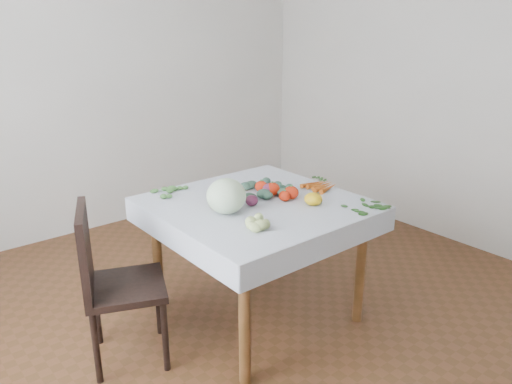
% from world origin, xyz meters
% --- Properties ---
extents(ground, '(4.00, 4.00, 0.00)m').
position_xyz_m(ground, '(0.00, 0.00, 0.00)').
color(ground, '#59331C').
extents(back_wall, '(4.00, 0.04, 2.70)m').
position_xyz_m(back_wall, '(0.00, 2.00, 1.35)').
color(back_wall, silver).
rests_on(back_wall, ground).
extents(table, '(1.00, 1.00, 0.75)m').
position_xyz_m(table, '(0.00, 0.00, 0.65)').
color(table, brown).
rests_on(table, ground).
extents(tablecloth, '(1.12, 1.12, 0.01)m').
position_xyz_m(tablecloth, '(0.00, 0.00, 0.75)').
color(tablecloth, white).
rests_on(tablecloth, table).
extents(chair, '(0.53, 0.53, 0.89)m').
position_xyz_m(chair, '(-0.87, 0.15, 0.51)').
color(chair, black).
rests_on(chair, ground).
extents(cabbage, '(0.26, 0.26, 0.20)m').
position_xyz_m(cabbage, '(-0.24, -0.02, 0.85)').
color(cabbage, beige).
rests_on(cabbage, tablecloth).
extents(tomato_a, '(0.10, 0.10, 0.07)m').
position_xyz_m(tomato_a, '(0.14, 0.13, 0.79)').
color(tomato_a, red).
rests_on(tomato_a, tablecloth).
extents(tomato_b, '(0.11, 0.11, 0.08)m').
position_xyz_m(tomato_b, '(0.19, -0.08, 0.79)').
color(tomato_b, red).
rests_on(tomato_b, tablecloth).
extents(tomato_c, '(0.08, 0.08, 0.06)m').
position_xyz_m(tomato_c, '(0.14, -0.09, 0.79)').
color(tomato_c, red).
rests_on(tomato_c, tablecloth).
extents(tomato_d, '(0.10, 0.10, 0.08)m').
position_xyz_m(tomato_d, '(0.15, 0.03, 0.80)').
color(tomato_d, red).
rests_on(tomato_d, tablecloth).
extents(heirloom_back, '(0.17, 0.17, 0.09)m').
position_xyz_m(heirloom_back, '(-0.19, 0.05, 0.80)').
color(heirloom_back, yellow).
rests_on(heirloom_back, tablecloth).
extents(heirloom_front, '(0.12, 0.12, 0.07)m').
position_xyz_m(heirloom_front, '(0.22, -0.24, 0.79)').
color(heirloom_front, yellow).
rests_on(heirloom_front, tablecloth).
extents(onion_a, '(0.08, 0.08, 0.06)m').
position_xyz_m(onion_a, '(-0.06, -0.02, 0.79)').
color(onion_a, '#4E162F').
rests_on(onion_a, tablecloth).
extents(onion_b, '(0.10, 0.10, 0.07)m').
position_xyz_m(onion_b, '(0.14, 0.05, 0.79)').
color(onion_b, '#4E162F').
rests_on(onion_b, tablecloth).
extents(tomatillo_cluster, '(0.16, 0.13, 0.05)m').
position_xyz_m(tomatillo_cluster, '(-0.23, -0.27, 0.78)').
color(tomatillo_cluster, '#BACA74').
rests_on(tomatillo_cluster, tablecloth).
extents(carrot_bunch, '(0.20, 0.19, 0.03)m').
position_xyz_m(carrot_bunch, '(0.48, -0.06, 0.77)').
color(carrot_bunch, '#CB5D16').
rests_on(carrot_bunch, tablecloth).
extents(kale_bunch, '(0.33, 0.28, 0.04)m').
position_xyz_m(kale_bunch, '(0.13, 0.11, 0.78)').
color(kale_bunch, '#3A604A').
rests_on(kale_bunch, tablecloth).
extents(basil_bunch, '(0.23, 0.20, 0.01)m').
position_xyz_m(basil_bunch, '(0.42, -0.47, 0.76)').
color(basil_bunch, '#204A17').
rests_on(basil_bunch, tablecloth).
extents(dill_bunch, '(0.21, 0.15, 0.02)m').
position_xyz_m(dill_bunch, '(-0.30, 0.46, 0.77)').
color(dill_bunch, '#427535').
rests_on(dill_bunch, tablecloth).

